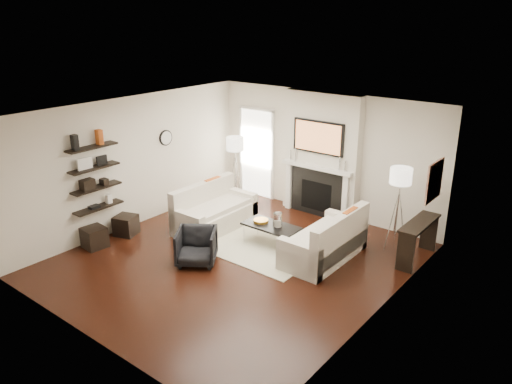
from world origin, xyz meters
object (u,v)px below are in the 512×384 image
Objects in this scene: armchair at (196,245)px; lamp_left_shade at (235,144)px; coffee_table at (271,226)px; loveseat_left_base at (215,218)px; ottoman_near at (126,225)px; lamp_right_shade at (401,176)px; loveseat_right_base at (323,248)px.

lamp_left_shade reaches higher than armchair.
lamp_left_shade reaches higher than coffee_table.
loveseat_left_base is 1.82m from ottoman_near.
armchair is 1.75× the size of lamp_right_shade.
loveseat_right_base is 4.00m from ottoman_near.
lamp_left_shade is 1.00× the size of lamp_right_shade.
coffee_table is 2.75× the size of lamp_right_shade.
loveseat_right_base reaches higher than ottoman_near.
loveseat_left_base is 2.49m from loveseat_right_base.
lamp_left_shade is at bearing 81.65° from armchair.
armchair is 1.99m from ottoman_near.
loveseat_right_base is at bearing 4.97° from loveseat_left_base.
lamp_left_shade is (-3.06, 1.11, 1.24)m from loveseat_right_base.
loveseat_right_base is 1.92m from lamp_right_shade.
loveseat_right_base is at bearing 8.46° from coffee_table.
lamp_left_shade is (-0.58, 1.33, 1.24)m from loveseat_left_base.
ottoman_near is at bearing -131.17° from loveseat_left_base.
loveseat_right_base is 2.31m from armchair.
armchair is at bearing -132.44° from lamp_right_shade.
lamp_left_shade is 3.03m from ottoman_near.
ottoman_near is (-1.99, -0.02, -0.15)m from armchair.
loveseat_right_base is 1.10m from coffee_table.
lamp_left_shade is at bearing -178.58° from lamp_right_shade.
loveseat_right_base is 3.48m from lamp_left_shade.
coffee_table is at bearing 28.67° from ottoman_near.
coffee_table is 2.75× the size of ottoman_near.
coffee_table is 2.97m from ottoman_near.
lamp_right_shade reaches higher than ottoman_near.
armchair is 3.20m from lamp_left_shade.
lamp_left_shade is 3.90m from lamp_right_shade.
loveseat_right_base is at bearing -124.92° from lamp_right_shade.
ottoman_near is (-4.52, -2.79, -1.25)m from lamp_right_shade.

